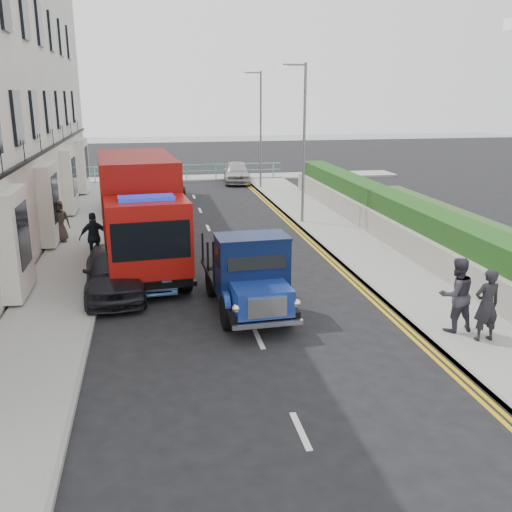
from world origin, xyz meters
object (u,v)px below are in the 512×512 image
at_px(lamp_mid, 301,135).
at_px(bedford_lorry, 251,279).
at_px(lamp_far, 259,123).
at_px(red_lorry, 140,210).
at_px(pedestrian_east_near, 487,305).
at_px(parked_car_front, 114,271).

xyz_separation_m(lamp_mid, bedford_lorry, (-4.09, -10.43, -2.98)).
distance_m(lamp_far, red_lorry, 17.05).
bearing_deg(pedestrian_east_near, lamp_far, -90.15).
bearing_deg(lamp_mid, parked_car_front, -133.95).
xyz_separation_m(lamp_mid, parked_car_front, (-7.78, -8.07, -3.28)).
distance_m(bedford_lorry, parked_car_front, 4.39).
height_order(bedford_lorry, red_lorry, red_lorry).
height_order(bedford_lorry, pedestrian_east_near, bedford_lorry).
distance_m(red_lorry, parked_car_front, 3.04).
relative_size(bedford_lorry, red_lorry, 0.65).
distance_m(bedford_lorry, pedestrian_east_near, 5.83).
bearing_deg(lamp_far, pedestrian_east_near, -87.55).
xyz_separation_m(bedford_lorry, pedestrian_east_near, (5.09, -2.86, -0.01)).
distance_m(red_lorry, pedestrian_east_near, 11.24).
bearing_deg(red_lorry, bedford_lorry, -65.23).
distance_m(lamp_mid, lamp_far, 10.00).
bearing_deg(bedford_lorry, lamp_far, 76.07).
relative_size(lamp_far, red_lorry, 0.96).
xyz_separation_m(bedford_lorry, parked_car_front, (-3.69, 2.36, -0.30)).
bearing_deg(parked_car_front, red_lorry, 69.25).
height_order(red_lorry, pedestrian_east_near, red_lorry).
xyz_separation_m(bedford_lorry, red_lorry, (-2.89, 5.01, 0.97)).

